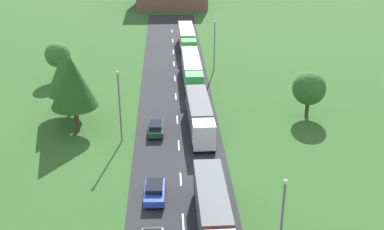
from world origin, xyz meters
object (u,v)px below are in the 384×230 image
(tree_oak, at_px, (73,82))
(tree_elm, at_px, (58,55))
(truck_second, at_px, (200,114))
(tree_maple, at_px, (66,71))
(truck_fourth, at_px, (187,38))
(car_third, at_px, (155,191))
(lamppost_second, at_px, (119,103))
(truck_third, at_px, (192,69))
(tree_pine, at_px, (309,89))
(lamppost_third, at_px, (214,43))
(car_fourth, at_px, (156,128))
(lamppost_lead, at_px, (281,230))
(truck_lead, at_px, (213,212))

(tree_oak, relative_size, tree_elm, 1.62)
(tree_elm, bearing_deg, tree_oak, -73.23)
(tree_oak, bearing_deg, tree_elm, 106.77)
(truck_second, relative_size, tree_maple, 1.42)
(truck_fourth, height_order, tree_elm, tree_elm)
(car_third, xyz_separation_m, lamppost_second, (-3.93, 11.72, 3.89))
(truck_fourth, distance_m, tree_maple, 31.51)
(truck_third, relative_size, tree_maple, 1.62)
(tree_pine, bearing_deg, tree_oak, -174.46)
(truck_third, bearing_deg, truck_second, -89.65)
(truck_second, height_order, lamppost_third, lamppost_third)
(car_fourth, relative_size, tree_maple, 0.45)
(truck_second, bearing_deg, tree_elm, 137.21)
(truck_fourth, height_order, car_fourth, truck_fourth)
(car_third, xyz_separation_m, lamppost_lead, (8.99, -11.66, 4.20))
(tree_elm, bearing_deg, truck_third, -6.89)
(lamppost_third, distance_m, tree_pine, 20.66)
(car_fourth, relative_size, tree_elm, 0.69)
(tree_pine, bearing_deg, tree_elm, 155.86)
(tree_maple, xyz_separation_m, tree_pine, (29.88, -2.13, -2.06))
(truck_second, height_order, car_fourth, truck_second)
(lamppost_lead, distance_m, tree_maple, 37.11)
(truck_fourth, bearing_deg, tree_elm, -144.71)
(lamppost_second, bearing_deg, car_fourth, 23.32)
(car_third, height_order, lamppost_third, lamppost_third)
(truck_fourth, bearing_deg, car_fourth, -98.68)
(truck_fourth, bearing_deg, truck_lead, -90.03)
(tree_elm, bearing_deg, car_fourth, -52.51)
(truck_second, xyz_separation_m, car_fourth, (-5.17, -0.76, -1.24))
(truck_second, distance_m, lamppost_lead, 26.26)
(truck_second, bearing_deg, truck_lead, -90.43)
(tree_oak, distance_m, tree_pine, 28.50)
(car_third, bearing_deg, tree_elm, 114.42)
(truck_third, bearing_deg, tree_elm, 173.11)
(truck_fourth, distance_m, lamppost_lead, 58.36)
(lamppost_lead, xyz_separation_m, lamppost_second, (-12.93, 23.38, -0.31))
(truck_second, distance_m, tree_elm, 27.11)
(truck_third, distance_m, lamppost_lead, 42.09)
(truck_fourth, bearing_deg, tree_oak, -114.33)
(lamppost_second, relative_size, tree_elm, 1.49)
(truck_lead, bearing_deg, lamppost_lead, -57.78)
(truck_third, bearing_deg, car_fourth, -106.85)
(truck_second, distance_m, car_fourth, 5.37)
(truck_lead, distance_m, tree_pine, 26.66)
(lamppost_second, bearing_deg, truck_fourth, 75.64)
(truck_second, xyz_separation_m, car_third, (-5.09, -14.14, -1.24))
(truck_third, height_order, tree_elm, tree_elm)
(car_third, xyz_separation_m, car_fourth, (-0.08, 13.38, -0.00))
(tree_oak, relative_size, tree_maple, 1.06)
(tree_oak, bearing_deg, car_fourth, -8.15)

